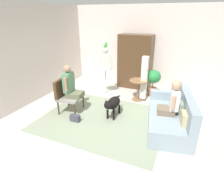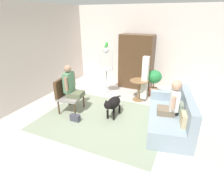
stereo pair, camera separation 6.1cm
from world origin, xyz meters
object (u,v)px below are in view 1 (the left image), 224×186
(person_on_armchair, at_px, (71,85))
(potted_plant, at_px, (153,79))
(dog, at_px, (113,103))
(column_lamp, at_px, (144,79))
(bird_cage_stand, at_px, (106,69))
(armoire_cabinet, at_px, (135,62))
(parrot, at_px, (106,45))
(handbag, at_px, (75,118))
(armchair, at_px, (66,93))
(person_on_couch, at_px, (172,100))
(couch, at_px, (172,117))
(round_end_table, at_px, (138,87))

(person_on_armchair, bearing_deg, potted_plant, 47.52)
(dog, xyz_separation_m, column_lamp, (0.47, 1.39, 0.30))
(bird_cage_stand, distance_m, armoire_cabinet, 1.28)
(parrot, relative_size, handbag, 0.66)
(armchair, distance_m, person_on_couch, 2.80)
(parrot, bearing_deg, armoire_cabinet, 58.35)
(column_lamp, bearing_deg, armoire_cabinet, 120.84)
(dog, distance_m, parrot, 2.01)
(couch, relative_size, armchair, 1.99)
(armchair, xyz_separation_m, person_on_armchair, (0.16, 0.02, 0.25))
(round_end_table, distance_m, potted_plant, 0.67)
(armoire_cabinet, bearing_deg, person_on_couch, -56.49)
(couch, height_order, armchair, armchair)
(parrot, bearing_deg, armchair, -109.25)
(armchair, distance_m, person_on_armchair, 0.30)
(parrot, height_order, column_lamp, parrot)
(armchair, xyz_separation_m, round_end_table, (1.65, 1.47, -0.11))
(potted_plant, bearing_deg, person_on_armchair, -132.48)
(handbag, bearing_deg, dog, 36.49)
(dog, bearing_deg, bird_cage_stand, 121.76)
(couch, bearing_deg, column_lamp, 127.33)
(person_on_armchair, distance_m, column_lamp, 2.25)
(column_lamp, bearing_deg, handbag, -122.57)
(armchair, xyz_separation_m, parrot, (0.52, 1.50, 1.12))
(bird_cage_stand, bearing_deg, column_lamp, 2.53)
(couch, height_order, person_on_armchair, person_on_armchair)
(person_on_couch, distance_m, potted_plant, 2.02)
(armchair, xyz_separation_m, dog, (1.33, 0.17, -0.15))
(person_on_armchair, xyz_separation_m, armoire_cabinet, (1.03, 2.56, 0.16))
(dog, relative_size, armoire_cabinet, 0.47)
(armoire_cabinet, bearing_deg, couch, -55.35)
(bird_cage_stand, bearing_deg, handbag, -89.24)
(parrot, distance_m, potted_plant, 1.91)
(parrot, relative_size, column_lamp, 0.12)
(potted_plant, distance_m, armoire_cabinet, 1.05)
(armchair, height_order, person_on_couch, person_on_couch)
(person_on_armchair, xyz_separation_m, parrot, (0.37, 1.48, 0.86))
(dog, bearing_deg, round_end_table, 76.39)
(round_end_table, relative_size, dog, 0.74)
(parrot, relative_size, armoire_cabinet, 0.09)
(dog, bearing_deg, potted_plant, 70.41)
(armchair, relative_size, armoire_cabinet, 0.49)
(potted_plant, bearing_deg, person_on_couch, -66.99)
(person_on_couch, bearing_deg, parrot, 149.57)
(column_lamp, xyz_separation_m, armoire_cabinet, (-0.61, 1.02, 0.26))
(person_on_armchair, height_order, bird_cage_stand, bird_cage_stand)
(dog, height_order, potted_plant, potted_plant)
(column_lamp, bearing_deg, dog, -108.54)
(round_end_table, height_order, parrot, parrot)
(bird_cage_stand, bearing_deg, potted_plant, 19.52)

